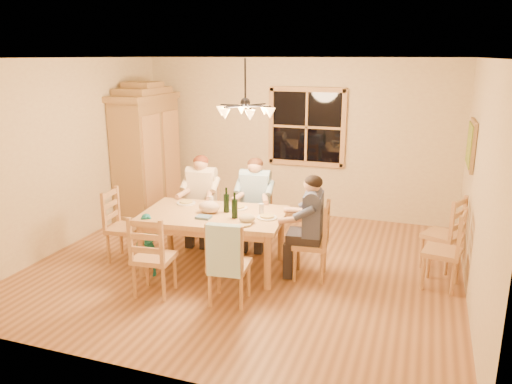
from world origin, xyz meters
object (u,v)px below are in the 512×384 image
at_px(adult_plaid_man, 255,192).
at_px(wine_bottle_a, 226,200).
at_px(chair_spare_front, 441,263).
at_px(chandelier, 245,110).
at_px(chair_near_left, 155,270).
at_px(chair_end_left, 126,239).
at_px(child, 148,245).
at_px(adult_slate_man, 311,214).
at_px(chair_near_right, 230,277).
at_px(chair_end_right, 310,255).
at_px(chair_far_right, 255,227).
at_px(adult_woman, 201,188).
at_px(dining_table, 213,221).
at_px(chair_far_left, 202,223).
at_px(wine_bottle_b, 235,205).
at_px(chair_spare_back, 441,246).
at_px(armoire, 147,155).

xyz_separation_m(adult_plaid_man, wine_bottle_a, (-0.11, -0.80, 0.08)).
bearing_deg(chair_spare_front, chandelier, 104.26).
relative_size(chair_near_left, chair_end_left, 1.00).
xyz_separation_m(chair_end_left, child, (0.56, -0.34, 0.10)).
xyz_separation_m(adult_slate_man, child, (-1.96, -0.62, -0.43)).
distance_m(chair_near_left, chair_near_right, 0.91).
relative_size(chandelier, wine_bottle_a, 2.33).
relative_size(chair_near_left, wine_bottle_a, 3.00).
bearing_deg(chair_end_right, chair_far_right, 46.64).
bearing_deg(adult_woman, chair_near_left, 90.00).
height_order(chandelier, adult_woman, chandelier).
bearing_deg(chair_spare_front, wine_bottle_a, 106.38).
bearing_deg(dining_table, adult_plaid_man, 73.79).
bearing_deg(chair_end_right, adult_plaid_man, 46.64).
bearing_deg(wine_bottle_a, chair_near_left, -116.77).
bearing_deg(chair_near_left, chair_end_left, 133.26).
relative_size(chandelier, chair_far_left, 0.78).
relative_size(wine_bottle_b, child, 0.41).
relative_size(chair_near_left, wine_bottle_b, 3.00).
height_order(wine_bottle_a, wine_bottle_b, same).
distance_m(chair_far_left, adult_slate_man, 2.00).
relative_size(chair_far_left, child, 1.22).
height_order(adult_slate_man, child, adult_slate_man).
bearing_deg(chandelier, chair_far_left, 147.07).
xyz_separation_m(wine_bottle_a, chair_spare_back, (2.68, 0.90, -0.62)).
bearing_deg(chair_spare_front, adult_slate_man, 109.36).
bearing_deg(chair_near_left, chair_near_right, -0.00).
relative_size(chandelier, adult_slate_man, 0.88).
xyz_separation_m(chair_near_left, wine_bottle_b, (0.69, 0.82, 0.62)).
distance_m(armoire, chair_end_left, 2.23).
xyz_separation_m(chair_near_right, adult_woman, (-1.09, 1.62, 0.54)).
bearing_deg(adult_plaid_man, chair_near_left, 64.80).
height_order(dining_table, chair_end_right, chair_end_right).
bearing_deg(armoire, chair_spare_back, -9.51).
xyz_separation_m(dining_table, chair_end_right, (1.26, 0.14, -0.36)).
height_order(adult_plaid_man, chair_spare_back, adult_plaid_man).
distance_m(chair_far_right, adult_slate_man, 1.37).
height_order(chair_far_right, chair_end_left, same).
xyz_separation_m(chair_near_left, adult_slate_man, (1.62, 1.04, 0.54)).
height_order(chair_near_right, chair_end_right, same).
xyz_separation_m(wine_bottle_a, wine_bottle_b, (0.19, -0.18, 0.00)).
xyz_separation_m(chandelier, chair_near_right, (0.18, -1.02, -1.77)).
xyz_separation_m(chair_far_right, chair_end_right, (1.00, -0.76, 0.00)).
relative_size(armoire, dining_table, 1.19).
height_order(chair_far_right, chair_end_right, same).
distance_m(chair_near_left, chair_end_right, 1.93).
height_order(chair_near_right, adult_slate_man, adult_slate_man).
relative_size(chair_far_right, chair_end_left, 1.00).
relative_size(wine_bottle_a, child, 0.41).
bearing_deg(chair_spare_front, chair_near_right, 127.94).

